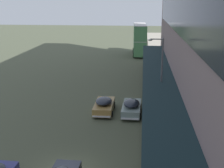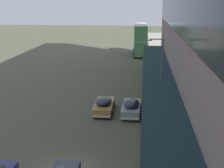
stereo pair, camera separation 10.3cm
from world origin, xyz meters
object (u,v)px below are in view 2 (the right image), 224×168
(sedan_second_near, at_px, (131,107))
(pedestrian_at_kerb, at_px, (167,142))
(transit_bus_kerbside_front, at_px, (140,39))
(fire_hydrant, at_px, (158,106))
(sedan_lead_mid, at_px, (104,105))
(street_lamp, at_px, (160,71))

(sedan_second_near, distance_m, pedestrian_at_kerb, 8.95)
(transit_bus_kerbside_front, xyz_separation_m, pedestrian_at_kerb, (2.66, -43.10, -2.22))
(fire_hydrant, bearing_deg, sedan_lead_mid, -169.60)
(fire_hydrant, bearing_deg, sedan_second_near, -154.13)
(sedan_lead_mid, relative_size, fire_hydrant, 6.68)
(transit_bus_kerbside_front, distance_m, pedestrian_at_kerb, 43.24)
(sedan_second_near, bearing_deg, street_lamp, 1.22)
(sedan_second_near, height_order, fire_hydrant, sedan_second_near)
(sedan_lead_mid, relative_size, sedan_second_near, 1.00)
(sedan_lead_mid, xyz_separation_m, street_lamp, (5.48, -0.25, 3.71))
(street_lamp, bearing_deg, fire_hydrant, 87.89)
(sedan_lead_mid, distance_m, sedan_second_near, 2.82)
(transit_bus_kerbside_front, relative_size, sedan_lead_mid, 2.04)
(transit_bus_kerbside_front, bearing_deg, sedan_lead_mid, -95.18)
(sedan_lead_mid, relative_size, street_lamp, 0.62)
(transit_bus_kerbside_front, relative_size, pedestrian_at_kerb, 5.13)
(pedestrian_at_kerb, bearing_deg, street_lamp, 91.98)
(sedan_second_near, relative_size, fire_hydrant, 6.70)
(sedan_second_near, height_order, pedestrian_at_kerb, pedestrian_at_kerb)
(sedan_second_near, xyz_separation_m, pedestrian_at_kerb, (2.97, -8.44, 0.42))
(street_lamp, distance_m, fire_hydrant, 4.18)
(sedan_lead_mid, distance_m, fire_hydrant, 5.62)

